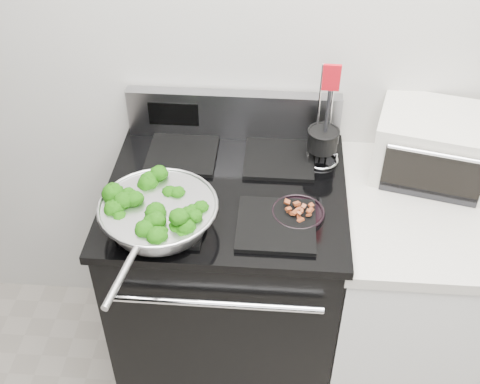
# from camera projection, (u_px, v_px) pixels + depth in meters

# --- Properties ---
(back_wall) EXTENTS (4.00, 0.02, 2.70)m
(back_wall) POSITION_uv_depth(u_px,v_px,m) (325.00, 32.00, 1.96)
(back_wall) COLOR silver
(back_wall) RESTS_ON ground
(gas_range) EXTENTS (0.79, 0.69, 1.13)m
(gas_range) POSITION_uv_depth(u_px,v_px,m) (228.00, 281.00, 2.28)
(gas_range) COLOR black
(gas_range) RESTS_ON floor
(counter) EXTENTS (0.62, 0.68, 0.92)m
(counter) POSITION_uv_depth(u_px,v_px,m) (410.00, 298.00, 2.25)
(counter) COLOR white
(counter) RESTS_ON floor
(skillet) EXTENTS (0.36, 0.57, 0.08)m
(skillet) POSITION_uv_depth(u_px,v_px,m) (158.00, 214.00, 1.80)
(skillet) COLOR silver
(skillet) RESTS_ON gas_range
(broccoli_pile) EXTENTS (0.28, 0.28, 0.10)m
(broccoli_pile) POSITION_uv_depth(u_px,v_px,m) (158.00, 208.00, 1.79)
(broccoli_pile) COLOR black
(broccoli_pile) RESTS_ON skillet
(bacon_plate) EXTENTS (0.17, 0.17, 0.04)m
(bacon_plate) POSITION_uv_depth(u_px,v_px,m) (298.00, 210.00, 1.87)
(bacon_plate) COLOR black
(bacon_plate) RESTS_ON gas_range
(utensil_holder) EXTENTS (0.12, 0.12, 0.38)m
(utensil_holder) POSITION_uv_depth(u_px,v_px,m) (322.00, 145.00, 2.05)
(utensil_holder) COLOR silver
(utensil_holder) RESTS_ON gas_range
(toaster_oven) EXTENTS (0.45, 0.38, 0.23)m
(toaster_oven) POSITION_uv_depth(u_px,v_px,m) (436.00, 146.00, 2.02)
(toaster_oven) COLOR silver
(toaster_oven) RESTS_ON counter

